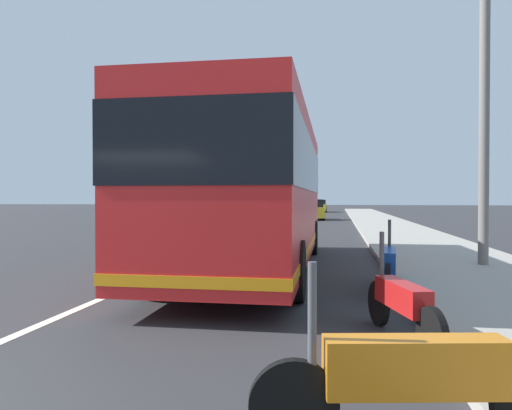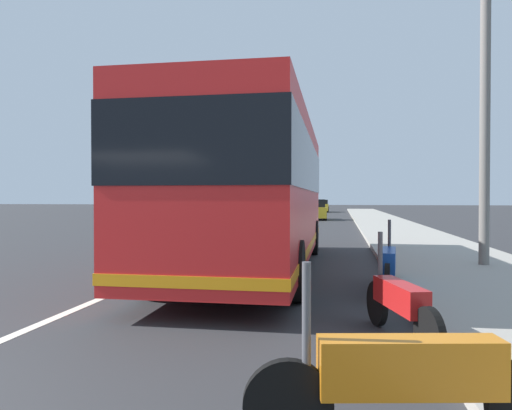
{
  "view_description": "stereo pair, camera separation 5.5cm",
  "coord_description": "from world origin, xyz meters",
  "px_view_note": "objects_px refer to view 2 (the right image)",
  "views": [
    {
      "loc": [
        -2.25,
        -3.85,
        1.68
      ],
      "look_at": [
        7.87,
        -2.1,
        1.52
      ],
      "focal_mm": 33.07,
      "sensor_mm": 36.0,
      "label": 1
    },
    {
      "loc": [
        -2.24,
        -3.91,
        1.68
      ],
      "look_at": [
        7.87,
        -2.1,
        1.52
      ],
      "focal_mm": 33.07,
      "sensor_mm": 36.0,
      "label": 2
    }
  ],
  "objects_px": {
    "coach_bus": "(255,186)",
    "motorcycle_by_tree": "(408,379)",
    "car_far_distant": "(238,213)",
    "car_behind_bus": "(321,206)",
    "car_side_street": "(313,210)",
    "utility_pole": "(485,94)",
    "motorcycle_nearest_curb": "(388,265)",
    "motorcycle_far_end": "(399,303)",
    "car_oncoming": "(268,210)"
  },
  "relations": [
    {
      "from": "coach_bus",
      "to": "motorcycle_by_tree",
      "type": "bearing_deg",
      "value": -162.91
    },
    {
      "from": "car_far_distant",
      "to": "car_behind_bus",
      "type": "relative_size",
      "value": 0.9
    },
    {
      "from": "motorcycle_by_tree",
      "to": "car_behind_bus",
      "type": "distance_m",
      "value": 52.6
    },
    {
      "from": "car_side_street",
      "to": "coach_bus",
      "type": "bearing_deg",
      "value": 175.58
    },
    {
      "from": "coach_bus",
      "to": "utility_pole",
      "type": "relative_size",
      "value": 1.25
    },
    {
      "from": "motorcycle_by_tree",
      "to": "utility_pole",
      "type": "relative_size",
      "value": 0.27
    },
    {
      "from": "motorcycle_nearest_curb",
      "to": "car_behind_bus",
      "type": "relative_size",
      "value": 0.5
    },
    {
      "from": "motorcycle_by_tree",
      "to": "motorcycle_nearest_curb",
      "type": "bearing_deg",
      "value": -104.92
    },
    {
      "from": "car_behind_bus",
      "to": "motorcycle_far_end",
      "type": "bearing_deg",
      "value": -177.43
    },
    {
      "from": "coach_bus",
      "to": "motorcycle_nearest_curb",
      "type": "height_order",
      "value": "coach_bus"
    },
    {
      "from": "motorcycle_by_tree",
      "to": "car_far_distant",
      "type": "distance_m",
      "value": 27.0
    },
    {
      "from": "car_oncoming",
      "to": "motorcycle_by_tree",
      "type": "bearing_deg",
      "value": 6.97
    },
    {
      "from": "coach_bus",
      "to": "car_side_street",
      "type": "xyz_separation_m",
      "value": [
        25.42,
        0.05,
        -1.23
      ]
    },
    {
      "from": "motorcycle_far_end",
      "to": "utility_pole",
      "type": "distance_m",
      "value": 7.39
    },
    {
      "from": "car_far_distant",
      "to": "coach_bus",
      "type": "bearing_deg",
      "value": 15.32
    },
    {
      "from": "motorcycle_by_tree",
      "to": "car_far_distant",
      "type": "xyz_separation_m",
      "value": [
        26.12,
        6.83,
        0.24
      ]
    },
    {
      "from": "motorcycle_by_tree",
      "to": "car_behind_bus",
      "type": "xyz_separation_m",
      "value": [
        52.53,
        2.69,
        0.22
      ]
    },
    {
      "from": "car_behind_bus",
      "to": "utility_pole",
      "type": "distance_m",
      "value": 44.66
    },
    {
      "from": "coach_bus",
      "to": "car_side_street",
      "type": "distance_m",
      "value": 25.45
    },
    {
      "from": "motorcycle_far_end",
      "to": "car_behind_bus",
      "type": "relative_size",
      "value": 0.44
    },
    {
      "from": "motorcycle_far_end",
      "to": "utility_pole",
      "type": "height_order",
      "value": "utility_pole"
    },
    {
      "from": "coach_bus",
      "to": "motorcycle_nearest_curb",
      "type": "distance_m",
      "value": 3.77
    },
    {
      "from": "motorcycle_far_end",
      "to": "car_behind_bus",
      "type": "distance_m",
      "value": 50.19
    },
    {
      "from": "coach_bus",
      "to": "utility_pole",
      "type": "height_order",
      "value": "utility_pole"
    },
    {
      "from": "motorcycle_far_end",
      "to": "car_far_distant",
      "type": "height_order",
      "value": "car_far_distant"
    },
    {
      "from": "car_behind_bus",
      "to": "motorcycle_by_tree",
      "type": "bearing_deg",
      "value": -177.84
    },
    {
      "from": "motorcycle_nearest_curb",
      "to": "car_behind_bus",
      "type": "height_order",
      "value": "car_behind_bus"
    },
    {
      "from": "motorcycle_far_end",
      "to": "motorcycle_by_tree",
      "type": "bearing_deg",
      "value": 158.16
    },
    {
      "from": "motorcycle_far_end",
      "to": "car_behind_bus",
      "type": "xyz_separation_m",
      "value": [
        50.11,
        2.92,
        0.24
      ]
    },
    {
      "from": "car_far_distant",
      "to": "utility_pole",
      "type": "bearing_deg",
      "value": 30.39
    },
    {
      "from": "coach_bus",
      "to": "car_behind_bus",
      "type": "bearing_deg",
      "value": -0.21
    },
    {
      "from": "motorcycle_nearest_curb",
      "to": "utility_pole",
      "type": "height_order",
      "value": "utility_pole"
    },
    {
      "from": "motorcycle_by_tree",
      "to": "car_oncoming",
      "type": "bearing_deg",
      "value": -90.38
    },
    {
      "from": "motorcycle_nearest_curb",
      "to": "car_oncoming",
      "type": "height_order",
      "value": "car_oncoming"
    },
    {
      "from": "car_oncoming",
      "to": "car_behind_bus",
      "type": "distance_m",
      "value": 18.76
    },
    {
      "from": "coach_bus",
      "to": "car_oncoming",
      "type": "height_order",
      "value": "coach_bus"
    },
    {
      "from": "car_far_distant",
      "to": "car_behind_bus",
      "type": "height_order",
      "value": "car_far_distant"
    },
    {
      "from": "car_oncoming",
      "to": "car_far_distant",
      "type": "relative_size",
      "value": 0.99
    },
    {
      "from": "car_oncoming",
      "to": "utility_pole",
      "type": "distance_m",
      "value": 27.48
    },
    {
      "from": "car_far_distant",
      "to": "utility_pole",
      "type": "relative_size",
      "value": 0.5
    },
    {
      "from": "car_oncoming",
      "to": "utility_pole",
      "type": "bearing_deg",
      "value": 15.95
    },
    {
      "from": "motorcycle_by_tree",
      "to": "motorcycle_far_end",
      "type": "height_order",
      "value": "motorcycle_by_tree"
    },
    {
      "from": "coach_bus",
      "to": "motorcycle_far_end",
      "type": "relative_size",
      "value": 5.14
    },
    {
      "from": "utility_pole",
      "to": "car_oncoming",
      "type": "bearing_deg",
      "value": 19.22
    },
    {
      "from": "car_far_distant",
      "to": "utility_pole",
      "type": "height_order",
      "value": "utility_pole"
    },
    {
      "from": "car_side_street",
      "to": "motorcycle_by_tree",
      "type": "bearing_deg",
      "value": 179.71
    },
    {
      "from": "motorcycle_by_tree",
      "to": "car_far_distant",
      "type": "height_order",
      "value": "car_far_distant"
    },
    {
      "from": "car_oncoming",
      "to": "car_behind_bus",
      "type": "xyz_separation_m",
      "value": [
        18.44,
        -3.47,
        -0.01
      ]
    },
    {
      "from": "coach_bus",
      "to": "motorcycle_far_end",
      "type": "xyz_separation_m",
      "value": [
        -5.1,
        -2.63,
        -1.5
      ]
    },
    {
      "from": "utility_pole",
      "to": "motorcycle_by_tree",
      "type": "bearing_deg",
      "value": 161.31
    }
  ]
}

